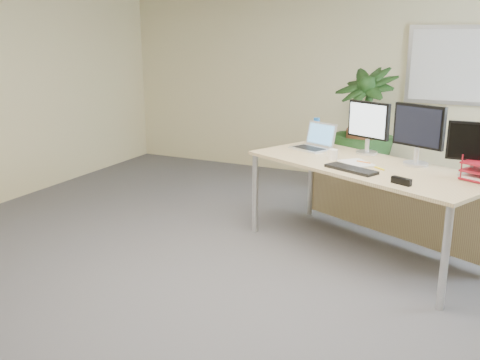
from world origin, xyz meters
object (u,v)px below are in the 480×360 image
at_px(monitor_left, 368,124).
at_px(monitor_right, 418,131).
at_px(laptop, 314,143).
at_px(floor_plant, 363,132).
at_px(desk, 374,182).

relative_size(monitor_left, monitor_right, 0.94).
bearing_deg(monitor_left, laptop, -178.72).
xyz_separation_m(floor_plant, monitor_right, (0.87, -1.80, 0.38)).
height_order(floor_plant, laptop, floor_plant).
bearing_deg(monitor_left, floor_plant, 104.18).
distance_m(desk, laptop, 0.77).
bearing_deg(desk, monitor_right, 8.70).
bearing_deg(laptop, monitor_left, 1.28).
bearing_deg(floor_plant, monitor_left, -75.82).
relative_size(monitor_left, laptop, 1.09).
distance_m(desk, floor_plant, 1.93).
height_order(floor_plant, monitor_right, floor_plant).
height_order(desk, laptop, laptop).
distance_m(monitor_right, laptop, 1.06).
distance_m(floor_plant, monitor_left, 1.62).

